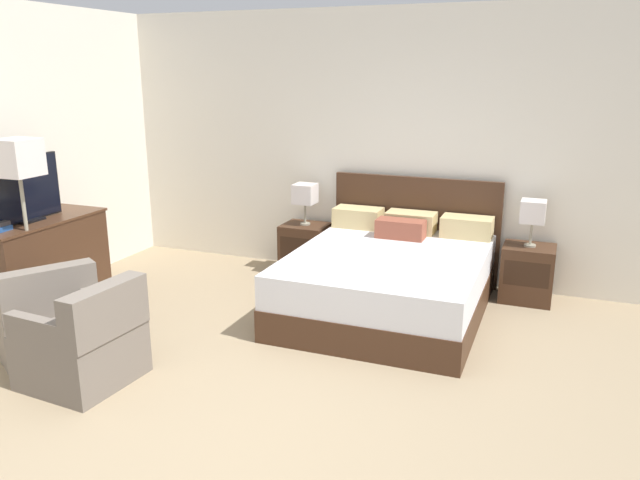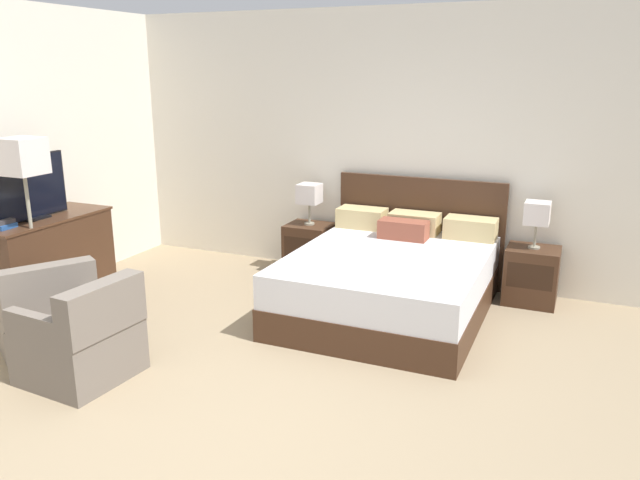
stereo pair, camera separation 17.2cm
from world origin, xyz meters
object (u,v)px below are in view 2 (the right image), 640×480
tv (31,188)px  book_red_cover (1,226)px  nightstand_left (309,249)px  floor_lamp (24,170)px  table_lamp_right (537,214)px  armchair_by_window (46,315)px  bed (391,279)px  table_lamp_left (309,194)px  armchair_companion (83,341)px  dresser (46,260)px  nightstand_right (531,276)px

tv → book_red_cover: tv is taller
nightstand_left → tv: (-1.89, -1.91, 0.86)m
book_red_cover → floor_lamp: (0.23, 0.11, 0.48)m
table_lamp_right → tv: bearing=-155.6°
table_lamp_right → armchair_by_window: (-3.42, -2.59, -0.59)m
bed → table_lamp_left: bearing=147.2°
armchair_companion → nightstand_left: bearing=80.2°
nightstand_left → table_lamp_left: bearing=90.0°
armchair_by_window → dresser: bearing=135.8°
dresser → armchair_by_window: size_ratio=1.34×
dresser → book_red_cover: 0.62m
armchair_companion → bed: bearing=52.0°
armchair_by_window → bed: bearing=39.3°
book_red_cover → floor_lamp: size_ratio=0.13×
nightstand_right → table_lamp_left: (-2.31, 0.00, 0.60)m
nightstand_right → table_lamp_right: table_lamp_right is taller
bed → book_red_cover: (-3.04, -1.53, 0.55)m
nightstand_left → armchair_by_window: bearing=-113.1°
table_lamp_right → tv: 4.62m
tv → book_red_cover: (0.01, -0.37, -0.26)m
book_red_cover → armchair_by_window: size_ratio=0.22×
bed → table_lamp_right: size_ratio=4.67×
table_lamp_left → floor_lamp: (-1.65, -2.17, 0.47)m
nightstand_right → dresser: dresser is taller
dresser → book_red_cover: book_red_cover is taller
table_lamp_left → floor_lamp: 2.76m
armchair_by_window → floor_lamp: 1.26m
nightstand_left → nightstand_right: 2.31m
table_lamp_left → tv: 2.70m
dresser → armchair_by_window: (0.78, -0.76, -0.15)m
table_lamp_right → book_red_cover: bearing=-151.5°
nightstand_left → book_red_cover: (-1.88, -2.27, 0.59)m
nightstand_right → tv: 4.69m
bed → nightstand_right: bearing=32.8°
dresser → nightstand_left: bearing=44.1°
armchair_companion → floor_lamp: floor_lamp is taller
book_red_cover → armchair_companion: (1.39, -0.58, -0.58)m
floor_lamp → dresser: bearing=126.4°
tv → armchair_companion: (1.40, -0.95, -0.84)m
nightstand_right → table_lamp_left: table_lamp_left is taller
nightstand_left → table_lamp_left: table_lamp_left is taller
nightstand_right → armchair_by_window: size_ratio=0.58×
nightstand_left → book_red_cover: bearing=-129.6°
nightstand_left → table_lamp_left: size_ratio=1.23×
nightstand_right → armchair_companion: (-2.80, -2.85, 0.01)m
dresser → armchair_by_window: dresser is taller
nightstand_right → tv: (-4.20, -1.91, 0.86)m
nightstand_left → book_red_cover: size_ratio=2.64×
tv → nightstand_right: bearing=24.4°
dresser → floor_lamp: bearing=-53.6°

